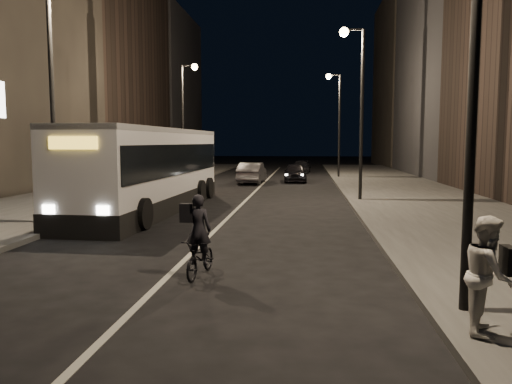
% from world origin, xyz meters
% --- Properties ---
extents(ground, '(180.00, 180.00, 0.00)m').
position_xyz_m(ground, '(0.00, 0.00, 0.00)').
color(ground, black).
rests_on(ground, ground).
extents(sidewalk_right, '(7.00, 70.00, 0.16)m').
position_xyz_m(sidewalk_right, '(8.50, 14.00, 0.08)').
color(sidewalk_right, '#373735').
rests_on(sidewalk_right, ground).
extents(sidewalk_left, '(7.00, 70.00, 0.16)m').
position_xyz_m(sidewalk_left, '(-8.50, 14.00, 0.08)').
color(sidewalk_left, '#373735').
rests_on(sidewalk_left, ground).
extents(building_row_right, '(8.00, 61.00, 21.00)m').
position_xyz_m(building_row_right, '(16.00, 27.50, 10.50)').
color(building_row_right, black).
rests_on(building_row_right, ground).
extents(building_row_left, '(8.00, 61.00, 22.00)m').
position_xyz_m(building_row_left, '(-16.00, 28.50, 11.00)').
color(building_row_left, black).
rests_on(building_row_left, ground).
extents(streetlight_right_mid, '(1.20, 0.44, 8.12)m').
position_xyz_m(streetlight_right_mid, '(5.33, 12.00, 5.36)').
color(streetlight_right_mid, black).
rests_on(streetlight_right_mid, sidewalk_right).
extents(streetlight_right_far, '(1.20, 0.44, 8.12)m').
position_xyz_m(streetlight_right_far, '(5.33, 28.00, 5.36)').
color(streetlight_right_far, black).
rests_on(streetlight_right_far, sidewalk_right).
extents(streetlight_left_near, '(1.20, 0.44, 8.12)m').
position_xyz_m(streetlight_left_near, '(-5.33, 4.00, 5.36)').
color(streetlight_left_near, black).
rests_on(streetlight_left_near, sidewalk_left).
extents(streetlight_left_far, '(1.20, 0.44, 8.12)m').
position_xyz_m(streetlight_left_far, '(-5.33, 22.00, 5.36)').
color(streetlight_left_far, black).
rests_on(streetlight_left_far, sidewalk_left).
extents(city_bus, '(3.41, 13.01, 3.48)m').
position_xyz_m(city_bus, '(-3.60, 8.21, 1.89)').
color(city_bus, white).
rests_on(city_bus, ground).
extents(cyclist_on_bicycle, '(0.75, 1.64, 1.83)m').
position_xyz_m(cyclist_on_bicycle, '(0.71, -1.89, 0.61)').
color(cyclist_on_bicycle, black).
rests_on(cyclist_on_bicycle, ground).
extents(pedestrian_woman, '(0.85, 0.98, 1.72)m').
position_xyz_m(pedestrian_woman, '(5.60, -5.00, 1.02)').
color(pedestrian_woman, silver).
rests_on(pedestrian_woman, sidewalk_right).
extents(car_near, '(1.80, 4.05, 1.35)m').
position_xyz_m(car_near, '(2.19, 24.20, 0.68)').
color(car_near, black).
rests_on(car_near, ground).
extents(car_mid, '(1.72, 4.51, 1.47)m').
position_xyz_m(car_mid, '(-0.80, 22.61, 0.73)').
color(car_mid, '#3C3C3F').
rests_on(car_mid, ground).
extents(car_far, '(1.89, 4.08, 1.15)m').
position_xyz_m(car_far, '(2.57, 35.12, 0.58)').
color(car_far, black).
rests_on(car_far, ground).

